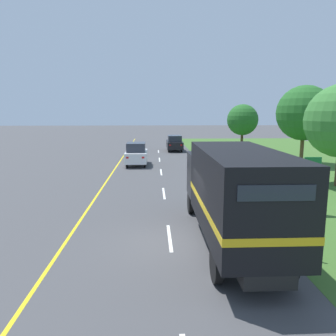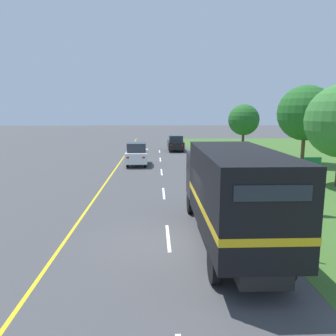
% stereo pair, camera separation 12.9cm
% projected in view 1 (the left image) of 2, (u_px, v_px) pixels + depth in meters
% --- Properties ---
extents(ground_plane, '(200.00, 200.00, 0.00)m').
position_uv_depth(ground_plane, '(170.00, 243.00, 11.53)').
color(ground_plane, '#444447').
extents(grass_shoulder, '(20.00, 60.85, 0.01)m').
position_uv_depth(grass_shoulder, '(330.00, 169.00, 26.43)').
color(grass_shoulder, '#3D6628').
rests_on(grass_shoulder, ground).
extents(edge_line_yellow, '(0.12, 60.85, 0.01)m').
position_uv_depth(edge_line_yellow, '(114.00, 170.00, 25.67)').
color(edge_line_yellow, yellow).
rests_on(edge_line_yellow, ground).
extents(centre_dash_near, '(0.12, 2.60, 0.01)m').
position_uv_depth(centre_dash_near, '(170.00, 237.00, 12.01)').
color(centre_dash_near, white).
rests_on(centre_dash_near, ground).
extents(centre_dash_mid_a, '(0.12, 2.60, 0.01)m').
position_uv_depth(centre_dash_mid_a, '(164.00, 193.00, 18.51)').
color(centre_dash_mid_a, white).
rests_on(centre_dash_mid_a, ground).
extents(centre_dash_mid_b, '(0.12, 2.60, 0.01)m').
position_uv_depth(centre_dash_mid_b, '(161.00, 172.00, 25.00)').
color(centre_dash_mid_b, white).
rests_on(centre_dash_mid_b, ground).
extents(centre_dash_far, '(0.12, 2.60, 0.01)m').
position_uv_depth(centre_dash_far, '(159.00, 160.00, 31.50)').
color(centre_dash_far, white).
rests_on(centre_dash_far, ground).
extents(centre_dash_farthest, '(0.12, 2.60, 0.01)m').
position_uv_depth(centre_dash_farthest, '(158.00, 151.00, 38.00)').
color(centre_dash_farthest, white).
rests_on(centre_dash_farthest, ground).
extents(horse_trailer_truck, '(2.33, 8.27, 3.39)m').
position_uv_depth(horse_trailer_truck, '(233.00, 191.00, 11.05)').
color(horse_trailer_truck, black).
rests_on(horse_trailer_truck, ground).
extents(lead_car_white, '(1.80, 3.90, 1.96)m').
position_uv_depth(lead_car_white, '(136.00, 154.00, 28.05)').
color(lead_car_white, black).
rests_on(lead_car_white, ground).
extents(lead_car_black_ahead, '(1.80, 4.24, 1.84)m').
position_uv_depth(lead_car_black_ahead, '(174.00, 143.00, 38.43)').
color(lead_car_black_ahead, black).
rests_on(lead_car_black_ahead, ground).
extents(highway_sign, '(2.37, 0.09, 2.59)m').
position_uv_depth(highway_sign, '(295.00, 180.00, 14.51)').
color(highway_sign, '#9E9EA3').
rests_on(highway_sign, ground).
extents(roadside_tree_mid, '(4.70, 4.70, 6.80)m').
position_uv_depth(roadside_tree_mid, '(304.00, 113.00, 27.99)').
color(roadside_tree_mid, brown).
rests_on(roadside_tree_mid, ground).
extents(roadside_tree_far, '(3.39, 3.39, 5.37)m').
position_uv_depth(roadside_tree_far, '(243.00, 120.00, 36.03)').
color(roadside_tree_far, '#4C3823').
rests_on(roadside_tree_far, ground).
extents(delineator_post, '(0.08, 0.08, 0.95)m').
position_uv_depth(delineator_post, '(314.00, 245.00, 10.06)').
color(delineator_post, white).
rests_on(delineator_post, ground).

